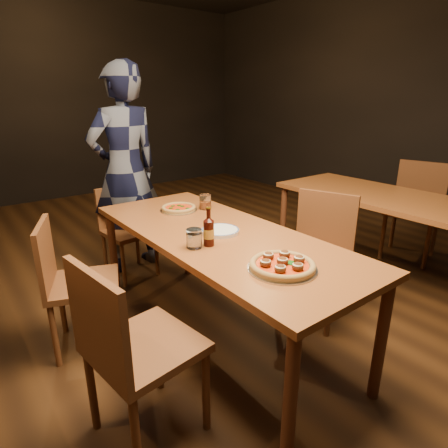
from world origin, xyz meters
TOP-DOWN VIEW (x-y plane):
  - ground at (0.00, 0.00)m, footprint 9.00×9.00m
  - room_shell at (0.00, 0.00)m, footprint 9.00×9.00m
  - table_main at (0.00, 0.00)m, footprint 0.80×2.00m
  - table_right at (1.70, -0.20)m, footprint 0.80×2.00m
  - chair_main_nw at (-0.71, -0.39)m, footprint 0.50×0.50m
  - chair_main_sw at (-0.72, 0.46)m, footprint 0.54×0.54m
  - chair_main_e at (0.69, -0.20)m, footprint 0.56×0.56m
  - chair_end at (-0.07, 1.24)m, footprint 0.42×0.42m
  - chair_nbr_right at (2.30, -0.09)m, footprint 0.57×0.57m
  - pizza_meatball at (-0.07, -0.60)m, footprint 0.34×0.34m
  - pizza_margherita at (0.05, 0.56)m, footprint 0.27×0.27m
  - plate_stack at (0.01, -0.00)m, footprint 0.23×0.23m
  - beer_bottle at (-0.17, -0.13)m, footprint 0.06×0.06m
  - water_glass at (-0.25, -0.11)m, footprint 0.09×0.09m
  - amber_glass at (0.23, 0.48)m, footprint 0.09×0.09m
  - diner at (0.02, 1.42)m, footprint 0.71×0.51m

SIDE VIEW (x-z plane):
  - ground at x=0.00m, z-range 0.00..0.00m
  - chair_end at x=-0.07m, z-range 0.00..0.83m
  - chair_main_sw at x=-0.72m, z-range 0.00..0.89m
  - chair_main_e at x=0.69m, z-range 0.00..0.94m
  - chair_main_nw at x=-0.71m, z-range 0.00..0.96m
  - chair_nbr_right at x=2.30m, z-range 0.00..0.99m
  - table_main at x=0.00m, z-range 0.30..1.05m
  - table_right at x=1.70m, z-range 0.30..1.05m
  - plate_stack at x=0.01m, z-range 0.75..0.77m
  - pizza_margherita at x=0.05m, z-range 0.75..0.79m
  - pizza_meatball at x=-0.07m, z-range 0.74..0.80m
  - water_glass at x=-0.25m, z-range 0.75..0.86m
  - amber_glass at x=0.23m, z-range 0.75..0.86m
  - beer_bottle at x=-0.17m, z-range 0.72..0.94m
  - diner at x=0.02m, z-range 0.00..1.84m
  - room_shell at x=0.00m, z-range -2.64..6.36m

